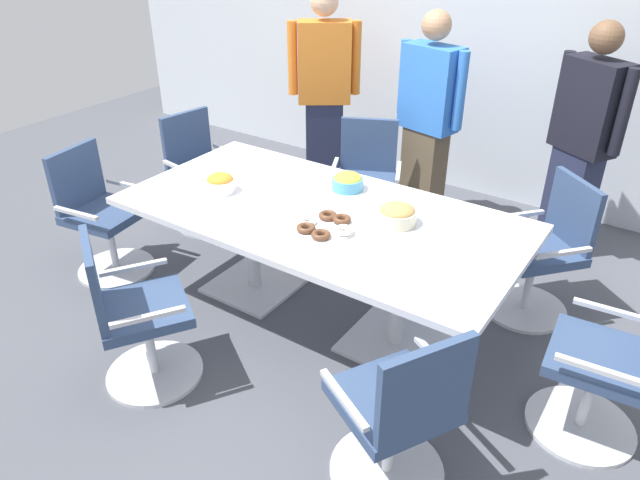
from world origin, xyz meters
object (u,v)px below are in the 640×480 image
Objects in this scene: snack_bowl_chips_orange at (220,183)px; person_standing_0 at (324,92)px; office_chair_2 at (398,418)px; person_standing_1 at (428,120)px; office_chair_4 at (542,256)px; snack_bowl_chips_yellow at (348,181)px; office_chair_1 at (135,320)px; donut_platter at (325,226)px; office_chair_5 at (366,188)px; conference_table at (320,229)px; office_chair_0 at (101,219)px; snack_bowl_cookies at (397,214)px; person_standing_2 at (582,141)px; office_chair_6 at (202,177)px; office_chair_3 at (609,371)px.

person_standing_0 is at bearing 101.93° from snack_bowl_chips_orange.
office_chair_2 is 2.69m from person_standing_1.
snack_bowl_chips_yellow is at bearing 63.54° from office_chair_4.
office_chair_1 is at bearing 93.70° from person_standing_1.
person_standing_0 reaches higher than office_chair_4.
office_chair_5 is at bearing 109.90° from donut_platter.
office_chair_2 reaches higher than conference_table.
donut_platter is (1.72, 0.24, 0.36)m from office_chair_0.
person_standing_2 is at bearing 69.12° from snack_bowl_cookies.
person_standing_0 reaches higher than office_chair_6.
conference_table is at bearing 83.75° from office_chair_3.
snack_bowl_chips_yellow is at bearing 92.75° from office_chair_6.
office_chair_1 is at bearing -114.46° from conference_table.
office_chair_4 is 1.02m from person_standing_2.
office_chair_0 and office_chair_1 have the same top height.
snack_bowl_chips_yellow is at bearing 108.66° from donut_platter.
donut_platter is (-0.98, -1.00, 0.36)m from office_chair_4.
office_chair_4 is at bearing 106.03° from office_chair_0.
office_chair_6 reaches higher than donut_platter.
person_standing_0 is 5.23× the size of donut_platter.
snack_bowl_cookies is 0.53m from snack_bowl_chips_yellow.
office_chair_6 is 2.70× the size of donut_platter.
person_standing_0 reaches higher than office_chair_3.
office_chair_1 and office_chair_5 have the same top height.
office_chair_6 is 0.54× the size of person_standing_2.
person_standing_0 is at bearing 21.85° from office_chair_4.
office_chair_3 is at bearing 89.03° from office_chair_6.
conference_table is 2.64× the size of office_chair_0.
office_chair_3 is 1.95m from person_standing_2.
office_chair_0 is 1.00× the size of office_chair_2.
office_chair_2 is 4.83× the size of snack_bowl_chips_orange.
snack_bowl_cookies is (0.45, 0.12, 0.18)m from conference_table.
snack_bowl_cookies is at bearing 58.26° from office_chair_2.
snack_bowl_chips_orange is (0.91, 0.29, 0.40)m from office_chair_0.
person_standing_1 is 8.92× the size of snack_bowl_chips_orange.
office_chair_3 is 4.53× the size of snack_bowl_chips_yellow.
snack_bowl_chips_yellow reaches higher than donut_platter.
office_chair_4 reaches higher than snack_bowl_chips_orange.
snack_bowl_chips_yellow is at bearing 104.63° from office_chair_1.
snack_bowl_chips_orange is 1.15m from snack_bowl_cookies.
donut_platter is (1.18, -1.76, -0.15)m from person_standing_0.
office_chair_5 is at bearing 31.06° from office_chair_4.
conference_table is 1.72m from office_chair_3.
snack_bowl_cookies is (-0.56, 1.00, 0.40)m from office_chair_2.
office_chair_0 is at bearing 65.84° from office_chair_4.
person_standing_1 is at bearing 96.37° from donut_platter.
office_chair_5 is (1.27, 1.50, 0.00)m from office_chair_0.
conference_table is at bearing 98.02° from office_chair_1.
snack_bowl_chips_yellow is (1.55, 0.76, 0.40)m from office_chair_0.
person_standing_1 is (1.46, 1.04, 0.47)m from office_chair_6.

